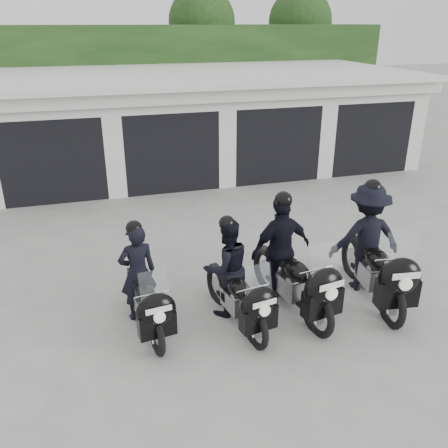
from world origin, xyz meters
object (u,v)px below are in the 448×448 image
object	(u,v)px
police_bike_b	(232,277)
police_bike_c	(287,259)
police_bike_a	(143,288)
police_bike_d	(370,246)

from	to	relation	value
police_bike_b	police_bike_c	bearing A→B (deg)	-1.68
police_bike_b	police_bike_c	world-z (taller)	police_bike_c
police_bike_a	police_bike_d	world-z (taller)	police_bike_d
police_bike_a	police_bike_d	distance (m)	3.88
police_bike_a	police_bike_d	size ratio (longest dim) A/B	0.83
police_bike_c	police_bike_d	world-z (taller)	police_bike_d
police_bike_a	police_bike_d	xyz separation A→B (m)	(3.88, -0.08, 0.20)
police_bike_a	police_bike_d	bearing A→B (deg)	-8.43
police_bike_a	police_bike_c	world-z (taller)	police_bike_c
police_bike_d	police_bike_b	bearing A→B (deg)	-170.16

